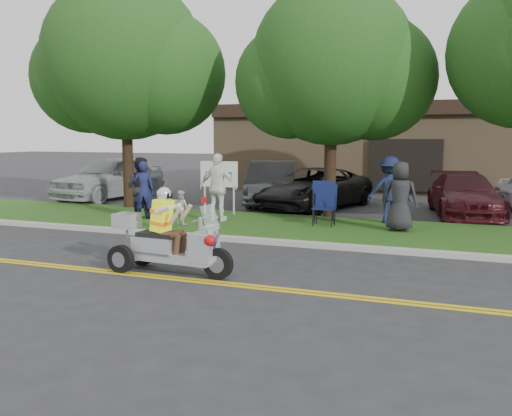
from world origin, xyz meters
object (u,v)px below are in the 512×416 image
(lawn_chair_b, at_px, (323,199))
(spectator_adult_left, at_px, (144,190))
(trike_scooter, at_px, (167,243))
(parked_car_left, at_px, (272,183))
(parked_car_right, at_px, (464,195))
(spectator_adult_mid, at_px, (140,188))
(parked_car_far_left, at_px, (110,177))
(lawn_chair_a, at_px, (325,202))
(spectator_adult_right, at_px, (218,187))
(parked_car_mid, at_px, (314,188))

(lawn_chair_b, distance_m, spectator_adult_left, 5.26)
(trike_scooter, distance_m, parked_car_left, 10.52)
(spectator_adult_left, bearing_deg, parked_car_right, -175.21)
(spectator_adult_mid, xyz_separation_m, parked_car_right, (9.08, 4.51, -0.33))
(lawn_chair_b, bearing_deg, parked_car_far_left, 143.77)
(lawn_chair_b, relative_size, spectator_adult_left, 0.68)
(lawn_chair_a, height_order, spectator_adult_right, spectator_adult_right)
(spectator_adult_mid, relative_size, parked_car_left, 0.38)
(parked_car_far_left, bearing_deg, parked_car_mid, 7.35)
(lawn_chair_b, bearing_deg, spectator_adult_left, 177.35)
(parked_car_right, bearing_deg, spectator_adult_right, -156.71)
(lawn_chair_a, relative_size, parked_car_left, 0.23)
(parked_car_left, distance_m, parked_car_mid, 1.86)
(parked_car_far_left, distance_m, parked_car_left, 6.67)
(parked_car_mid, bearing_deg, spectator_adult_mid, -113.91)
(lawn_chair_a, xyz_separation_m, spectator_adult_right, (-3.03, -0.42, 0.35))
(lawn_chair_a, distance_m, parked_car_right, 5.28)
(lawn_chair_b, relative_size, spectator_adult_mid, 0.64)
(spectator_adult_mid, bearing_deg, lawn_chair_b, -172.33)
(spectator_adult_left, distance_m, parked_car_right, 10.02)
(trike_scooter, xyz_separation_m, parked_car_left, (-1.49, 10.41, 0.23))
(spectator_adult_mid, height_order, parked_car_left, spectator_adult_mid)
(parked_car_far_left, bearing_deg, spectator_adult_mid, -40.24)
(parked_car_left, bearing_deg, parked_car_right, -21.79)
(spectator_adult_mid, distance_m, parked_car_left, 5.75)
(spectator_adult_mid, bearing_deg, spectator_adult_right, -179.55)
(trike_scooter, xyz_separation_m, parked_car_far_left, (-8.11, 9.61, 0.31))
(parked_car_far_left, bearing_deg, trike_scooter, -43.87)
(spectator_adult_left, bearing_deg, trike_scooter, 103.02)
(lawn_chair_b, bearing_deg, lawn_chair_a, -88.83)
(spectator_adult_left, bearing_deg, spectator_adult_right, 166.84)
(parked_car_left, bearing_deg, spectator_adult_left, -127.25)
(spectator_adult_right, bearing_deg, spectator_adult_mid, 4.26)
(lawn_chair_a, bearing_deg, parked_car_left, 123.12)
(lawn_chair_b, height_order, parked_car_far_left, parked_car_far_left)
(spectator_adult_right, distance_m, parked_car_left, 5.02)
(parked_car_left, distance_m, parked_car_right, 6.76)
(spectator_adult_right, xyz_separation_m, parked_car_left, (-0.09, 5.01, -0.28))
(lawn_chair_b, xyz_separation_m, parked_car_far_left, (-9.56, 3.26, 0.11))
(parked_car_mid, bearing_deg, parked_car_left, 178.92)
(spectator_adult_left, distance_m, parked_car_mid, 6.19)
(spectator_adult_mid, bearing_deg, parked_car_right, -158.44)
(lawn_chair_a, bearing_deg, spectator_adult_left, -172.36)
(spectator_adult_mid, height_order, parked_car_far_left, spectator_adult_mid)
(lawn_chair_b, relative_size, parked_car_left, 0.24)
(lawn_chair_a, distance_m, spectator_adult_mid, 5.52)
(trike_scooter, xyz_separation_m, parked_car_right, (5.23, 9.68, 0.11))
(trike_scooter, bearing_deg, spectator_adult_right, 107.95)
(parked_car_far_left, relative_size, parked_car_right, 1.10)
(spectator_adult_left, relative_size, parked_car_far_left, 0.33)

